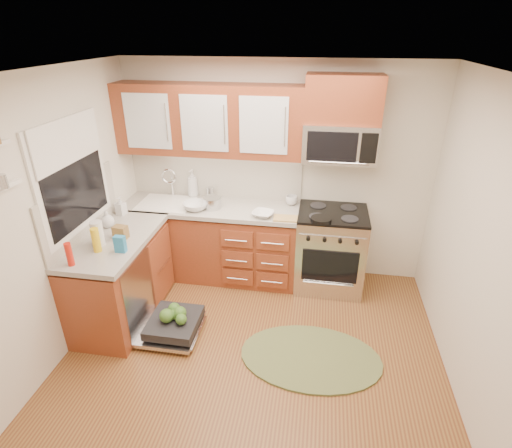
% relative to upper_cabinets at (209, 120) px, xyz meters
% --- Properties ---
extents(floor, '(3.50, 3.50, 0.00)m').
position_rel_upper_cabinets_xyz_m(floor, '(0.73, -1.57, -1.88)').
color(floor, brown).
rests_on(floor, ground).
extents(ceiling, '(3.50, 3.50, 0.00)m').
position_rel_upper_cabinets_xyz_m(ceiling, '(0.73, -1.57, 0.62)').
color(ceiling, white).
rests_on(ceiling, ground).
extents(wall_back, '(3.50, 0.04, 2.50)m').
position_rel_upper_cabinets_xyz_m(wall_back, '(0.73, 0.18, -0.62)').
color(wall_back, beige).
rests_on(wall_back, ground).
extents(wall_left, '(0.04, 3.50, 2.50)m').
position_rel_upper_cabinets_xyz_m(wall_left, '(-1.02, -1.57, -0.62)').
color(wall_left, beige).
rests_on(wall_left, ground).
extents(wall_right, '(0.04, 3.50, 2.50)m').
position_rel_upper_cabinets_xyz_m(wall_right, '(2.48, -1.57, -0.62)').
color(wall_right, beige).
rests_on(wall_right, ground).
extents(base_cabinet_back, '(2.05, 0.60, 0.85)m').
position_rel_upper_cabinets_xyz_m(base_cabinet_back, '(0.00, -0.12, -1.45)').
color(base_cabinet_back, brown).
rests_on(base_cabinet_back, ground).
extents(base_cabinet_left, '(0.60, 1.25, 0.85)m').
position_rel_upper_cabinets_xyz_m(base_cabinet_left, '(-0.72, -1.05, -1.45)').
color(base_cabinet_left, brown).
rests_on(base_cabinet_left, ground).
extents(countertop_back, '(2.07, 0.64, 0.05)m').
position_rel_upper_cabinets_xyz_m(countertop_back, '(0.00, -0.14, -0.97)').
color(countertop_back, '#ACA79D').
rests_on(countertop_back, base_cabinet_back).
extents(countertop_left, '(0.64, 1.27, 0.05)m').
position_rel_upper_cabinets_xyz_m(countertop_left, '(-0.71, -1.05, -0.97)').
color(countertop_left, '#ACA79D').
rests_on(countertop_left, base_cabinet_left).
extents(backsplash_back, '(2.05, 0.02, 0.57)m').
position_rel_upper_cabinets_xyz_m(backsplash_back, '(0.00, 0.16, -0.67)').
color(backsplash_back, beige).
rests_on(backsplash_back, ground).
extents(backsplash_left, '(0.02, 1.25, 0.57)m').
position_rel_upper_cabinets_xyz_m(backsplash_left, '(-1.01, -1.05, -0.67)').
color(backsplash_left, beige).
rests_on(backsplash_left, ground).
extents(upper_cabinets, '(2.05, 0.35, 0.75)m').
position_rel_upper_cabinets_xyz_m(upper_cabinets, '(0.00, 0.00, 0.00)').
color(upper_cabinets, brown).
rests_on(upper_cabinets, ground).
extents(cabinet_over_mw, '(0.76, 0.35, 0.47)m').
position_rel_upper_cabinets_xyz_m(cabinet_over_mw, '(1.41, 0.00, 0.26)').
color(cabinet_over_mw, brown).
rests_on(cabinet_over_mw, ground).
extents(range, '(0.76, 0.64, 0.95)m').
position_rel_upper_cabinets_xyz_m(range, '(1.41, -0.15, -1.40)').
color(range, silver).
rests_on(range, ground).
extents(microwave, '(0.76, 0.38, 0.40)m').
position_rel_upper_cabinets_xyz_m(microwave, '(1.41, -0.02, -0.18)').
color(microwave, silver).
rests_on(microwave, ground).
extents(sink, '(0.62, 0.50, 0.26)m').
position_rel_upper_cabinets_xyz_m(sink, '(-0.52, -0.16, -1.07)').
color(sink, white).
rests_on(sink, ground).
extents(dishwasher, '(0.70, 0.60, 0.20)m').
position_rel_upper_cabinets_xyz_m(dishwasher, '(-0.13, -1.27, -1.77)').
color(dishwasher, silver).
rests_on(dishwasher, ground).
extents(window, '(0.03, 1.05, 1.05)m').
position_rel_upper_cabinets_xyz_m(window, '(-1.01, -1.07, -0.32)').
color(window, white).
rests_on(window, ground).
extents(window_blind, '(0.02, 0.96, 0.40)m').
position_rel_upper_cabinets_xyz_m(window_blind, '(-0.98, -1.07, 0.00)').
color(window_blind, white).
rests_on(window_blind, ground).
extents(shelf_lower, '(0.04, 0.40, 0.03)m').
position_rel_upper_cabinets_xyz_m(shelf_lower, '(-0.99, -1.92, -0.12)').
color(shelf_lower, white).
rests_on(shelf_lower, ground).
extents(rug, '(1.47, 1.12, 0.02)m').
position_rel_upper_cabinets_xyz_m(rug, '(1.26, -1.38, -1.86)').
color(rug, olive).
rests_on(rug, ground).
extents(skillet, '(0.25, 0.25, 0.04)m').
position_rel_upper_cabinets_xyz_m(skillet, '(1.27, -0.40, -0.90)').
color(skillet, black).
rests_on(skillet, range).
extents(stock_pot, '(0.25, 0.25, 0.13)m').
position_rel_upper_cabinets_xyz_m(stock_pot, '(0.04, -0.19, -0.89)').
color(stock_pot, silver).
rests_on(stock_pot, countertop_back).
extents(cutting_board, '(0.26, 0.17, 0.02)m').
position_rel_upper_cabinets_xyz_m(cutting_board, '(0.90, -0.35, -0.94)').
color(cutting_board, tan).
rests_on(cutting_board, countertop_back).
extents(canister, '(0.09, 0.09, 0.14)m').
position_rel_upper_cabinets_xyz_m(canister, '(-0.05, 0.07, -0.88)').
color(canister, silver).
rests_on(canister, countertop_back).
extents(paper_towel_roll, '(0.13, 0.13, 0.24)m').
position_rel_upper_cabinets_xyz_m(paper_towel_roll, '(-0.79, -1.20, -0.83)').
color(paper_towel_roll, white).
rests_on(paper_towel_roll, countertop_left).
extents(mustard_bottle, '(0.08, 0.08, 0.23)m').
position_rel_upper_cabinets_xyz_m(mustard_bottle, '(-0.74, -1.32, -0.83)').
color(mustard_bottle, yellow).
rests_on(mustard_bottle, countertop_left).
extents(red_bottle, '(0.07, 0.07, 0.21)m').
position_rel_upper_cabinets_xyz_m(red_bottle, '(-0.84, -1.57, -0.84)').
color(red_bottle, red).
rests_on(red_bottle, countertop_left).
extents(wooden_box, '(0.14, 0.11, 0.13)m').
position_rel_upper_cabinets_xyz_m(wooden_box, '(-0.64, -1.05, -0.89)').
color(wooden_box, brown).
rests_on(wooden_box, countertop_left).
extents(blue_carton, '(0.10, 0.06, 0.16)m').
position_rel_upper_cabinets_xyz_m(blue_carton, '(-0.52, -1.29, -0.87)').
color(blue_carton, teal).
rests_on(blue_carton, countertop_left).
extents(bowl_a, '(0.27, 0.27, 0.06)m').
position_rel_upper_cabinets_xyz_m(bowl_a, '(0.65, -0.32, -0.92)').
color(bowl_a, '#999999').
rests_on(bowl_a, countertop_back).
extents(bowl_b, '(0.28, 0.28, 0.08)m').
position_rel_upper_cabinets_xyz_m(bowl_b, '(-0.13, -0.27, -0.91)').
color(bowl_b, '#999999').
rests_on(bowl_b, countertop_back).
extents(cup, '(0.15, 0.15, 0.11)m').
position_rel_upper_cabinets_xyz_m(cup, '(0.93, 0.05, -0.90)').
color(cup, '#999999').
rests_on(cup, countertop_back).
extents(soap_bottle_a, '(0.15, 0.15, 0.34)m').
position_rel_upper_cabinets_xyz_m(soap_bottle_a, '(-0.27, 0.10, -0.78)').
color(soap_bottle_a, '#999999').
rests_on(soap_bottle_a, countertop_back).
extents(soap_bottle_b, '(0.11, 0.11, 0.20)m').
position_rel_upper_cabinets_xyz_m(soap_bottle_b, '(-0.90, -0.52, -0.85)').
color(soap_bottle_b, '#999999').
rests_on(soap_bottle_b, countertop_left).
extents(soap_bottle_c, '(0.18, 0.18, 0.18)m').
position_rel_upper_cabinets_xyz_m(soap_bottle_c, '(-0.90, -0.83, -0.86)').
color(soap_bottle_c, '#999999').
rests_on(soap_bottle_c, countertop_left).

